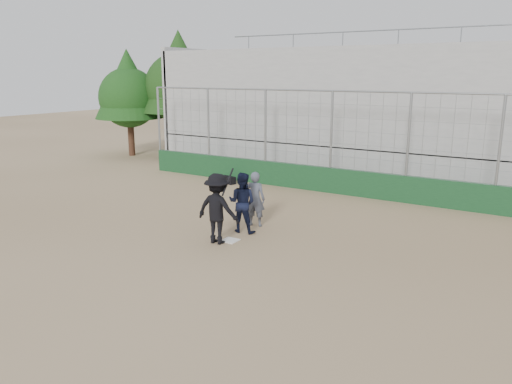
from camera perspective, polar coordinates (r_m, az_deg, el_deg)
The scene contains 10 objects.
ground at distance 14.33m, azimuth -2.96°, elevation -5.59°, with size 90.00×90.00×0.00m, color brown.
home_plate at distance 14.33m, azimuth -2.96°, elevation -5.54°, with size 0.44×0.44×0.02m, color white.
backstop at distance 20.05m, azimuth 8.47°, elevation 2.63°, with size 18.10×0.25×4.04m.
bleachers at distance 24.40m, azimuth 13.33°, elevation 8.99°, with size 20.25×6.70×6.98m.
tree_left at distance 29.00m, azimuth -8.74°, elevation 12.74°, with size 4.48×4.48×7.00m.
tree_right at distance 29.62m, azimuth -14.37°, elevation 11.28°, with size 3.84×3.84×6.00m.
batter_at_plate at distance 13.92m, azimuth -4.41°, elevation -1.91°, with size 1.32×0.84×2.11m.
catcher_crouched at distance 14.90m, azimuth -1.61°, elevation -2.36°, with size 0.97×0.79×1.23m.
umpire at distance 15.48m, azimuth -0.09°, elevation -1.11°, with size 0.63×0.41×1.56m, color #4C5160.
equipment_bag at distance 21.64m, azimuth -3.24°, elevation 1.40°, with size 0.78×0.47×0.35m.
Camera 1 is at (7.75, -11.11, 4.67)m, focal length 35.00 mm.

